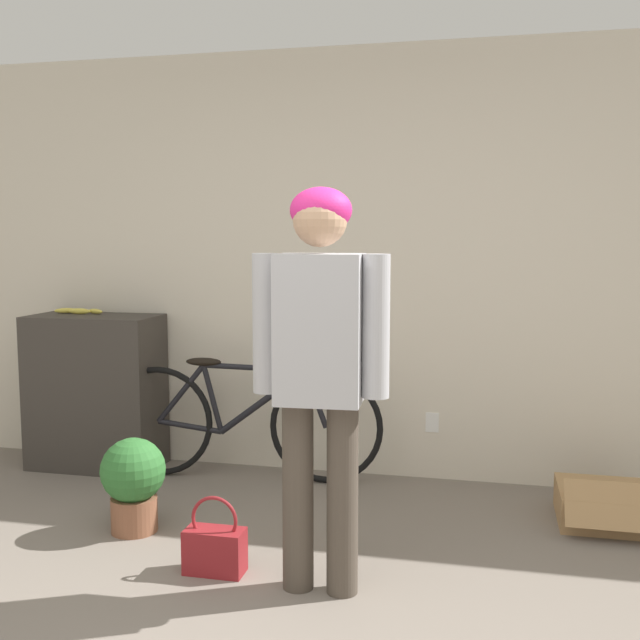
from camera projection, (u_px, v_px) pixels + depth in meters
wall_back at (345, 265)px, 4.59m from camera, size 8.00×0.07×2.60m
side_shelf at (96, 391)px, 4.78m from camera, size 0.81×0.42×0.98m
person at (320, 349)px, 3.03m from camera, size 0.57×0.27×1.67m
bicycle at (241, 420)px, 4.53m from camera, size 1.72×0.46×0.76m
banana at (79, 311)px, 4.82m from camera, size 0.36×0.09×0.04m
handbag at (215, 548)px, 3.29m from camera, size 0.26×0.13×0.35m
cardboard_box at (607, 505)px, 3.87m from camera, size 0.50×0.53×0.27m
potted_plant at (133, 480)px, 3.74m from camera, size 0.32×0.32×0.48m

